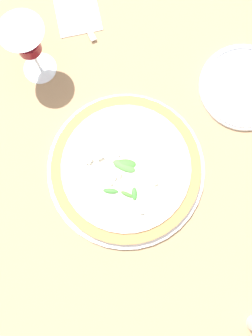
{
  "coord_description": "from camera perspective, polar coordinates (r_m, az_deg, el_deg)",
  "views": [
    {
      "loc": [
        -0.16,
        0.01,
        0.81
      ],
      "look_at": [
        -0.03,
        0.02,
        0.03
      ],
      "focal_mm": 42.0,
      "sensor_mm": 36.0,
      "label": 1
    }
  ],
  "objects": [
    {
      "name": "side_plate_white",
      "position": [
        0.9,
        16.78,
        11.25
      ],
      "size": [
        0.19,
        0.19,
        0.02
      ],
      "color": "white",
      "rests_on": "ground_plane"
    },
    {
      "name": "fork",
      "position": [
        0.96,
        -7.57,
        23.05
      ],
      "size": [
        0.2,
        0.12,
        0.0
      ],
      "rotation": [
        0.0,
        0.0,
        0.5
      ],
      "color": "silver",
      "rests_on": "ground_plane"
    },
    {
      "name": "ground_plane",
      "position": [
        0.83,
        1.47,
        1.97
      ],
      "size": [
        6.0,
        6.0,
        0.0
      ],
      "primitive_type": "plane",
      "color": "#9E7A56"
    },
    {
      "name": "wine_glass",
      "position": [
        0.8,
        -14.24,
        17.28
      ],
      "size": [
        0.09,
        0.09,
        0.16
      ],
      "color": "white",
      "rests_on": "ground_plane"
    },
    {
      "name": "pizza_arugula_main",
      "position": [
        0.8,
        -0.0,
        -0.15
      ],
      "size": [
        0.33,
        0.33,
        0.05
      ],
      "color": "white",
      "rests_on": "ground_plane"
    },
    {
      "name": "napkin",
      "position": [
        0.96,
        -7.31,
        22.53
      ],
      "size": [
        0.17,
        0.13,
        0.01
      ],
      "rotation": [
        0.0,
        0.0,
        0.27
      ],
      "color": "white",
      "rests_on": "ground_plane"
    }
  ]
}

